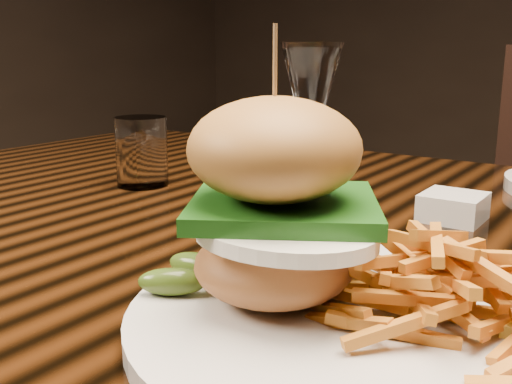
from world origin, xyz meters
The scene contains 6 objects.
dining_table centered at (0.00, 0.00, 0.67)m, with size 1.60×0.90×0.75m.
burger_plate centered at (0.09, -0.25, 0.80)m, with size 0.31×0.31×0.21m.
side_saucer centered at (0.19, -0.22, 0.76)m, with size 0.17×0.17×0.02m.
ramekin centered at (0.07, 0.07, 0.77)m, with size 0.07×0.07×0.03m, color silver.
wine_glass centered at (-0.09, 0.02, 0.90)m, with size 0.07×0.07×0.20m.
water_tumbler centered at (-0.35, 0.00, 0.80)m, with size 0.07×0.07×0.10m, color white.
Camera 1 is at (0.26, -0.60, 0.94)m, focal length 42.00 mm.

